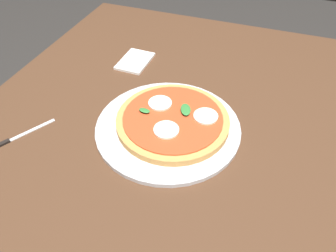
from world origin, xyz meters
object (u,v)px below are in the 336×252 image
dining_table (177,158)px  napkin (135,61)px  pizza (173,120)px  knife (11,140)px  serving_tray (168,127)px

dining_table → napkin: 0.38m
pizza → knife: 0.41m
dining_table → pizza: (-0.03, -0.02, 0.11)m
dining_table → knife: bearing=-68.0°
napkin → knife: size_ratio=0.80×
serving_tray → knife: 0.39m
dining_table → serving_tray: size_ratio=3.59×
pizza → serving_tray: bearing=-36.6°
dining_table → napkin: bearing=-138.8°
serving_tray → napkin: serving_tray is taller
napkin → serving_tray: bearing=38.8°
napkin → knife: napkin is taller
serving_tray → napkin: bearing=-141.2°
dining_table → pizza: 0.11m
pizza → knife: pizza is taller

